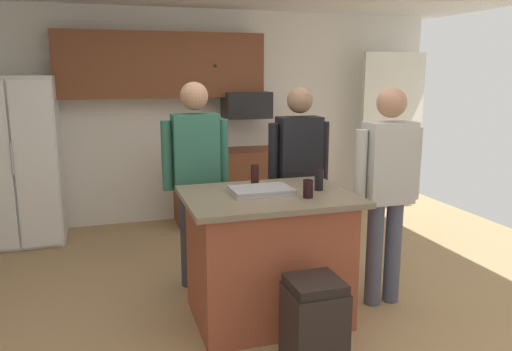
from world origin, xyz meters
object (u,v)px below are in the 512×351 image
Objects in this scene: person_guest_right at (387,182)px; tumbler_amber at (308,189)px; refrigerator at (19,161)px; person_host_foreground at (196,170)px; person_elder_center at (299,169)px; microwave_over_range at (246,105)px; serving_tray at (261,190)px; kitchen_island at (268,256)px; glass_pilsner at (319,180)px; glass_dark_ale at (255,175)px; trash_bin at (314,326)px.

tumbler_amber is (-0.73, -0.15, 0.03)m from person_guest_right.
refrigerator is 3.90m from person_guest_right.
person_host_foreground is 0.92m from person_elder_center.
refrigerator is 14.14× the size of tumbler_amber.
refrigerator is at bearing -177.40° from microwave_over_range.
refrigerator is 1.05× the size of person_elder_center.
serving_tray is (-0.63, -2.54, -0.46)m from microwave_over_range.
serving_tray is at bearing 142.07° from kitchen_island.
serving_tray reaches higher than kitchen_island.
person_guest_right is 0.57m from glass_pilsner.
glass_pilsner is at bearing -45.54° from refrigerator.
glass_dark_ale is (-0.54, -0.42, 0.06)m from person_elder_center.
person_elder_center reaches higher than kitchen_island.
glass_dark_ale is 0.53m from tumbler_amber.
glass_pilsner is (-0.12, -0.70, 0.06)m from person_elder_center.
microwave_over_range is 3.33× the size of glass_dark_ale.
serving_tray is at bearing -103.82° from microwave_over_range.
microwave_over_range is at bearing 124.19° from person_host_foreground.
glass_pilsner is (0.40, -0.01, 0.56)m from kitchen_island.
kitchen_island is 0.71× the size of person_guest_right.
serving_tray is at bearing 96.71° from trash_bin.
refrigerator reaches higher than microwave_over_range.
glass_dark_ale is 1.28m from trash_bin.
trash_bin is at bearing -108.06° from tumbler_amber.
person_host_foreground is (-0.39, 0.75, 0.54)m from kitchen_island.
glass_dark_ale is 0.38× the size of serving_tray.
serving_tray is at bearing -50.84° from refrigerator.
person_host_foreground reaches higher than kitchen_island.
person_elder_center is 0.99× the size of person_guest_right.
glass_pilsner is at bearing 18.66° from person_host_foreground.
tumbler_amber is 0.36m from serving_tray.
refrigerator is at bearing -37.39° from person_guest_right.
glass_pilsner reaches higher than kitchen_island.
tumbler_amber is at bearing 14.11° from person_guest_right.
refrigerator is 3.87m from trash_bin.
glass_pilsner is 0.26× the size of trash_bin.
kitchen_island is at bearing 179.04° from glass_pilsner.
tumbler_amber is 0.80× the size of glass_pilsner.
person_guest_right is at bearing 32.03° from person_host_foreground.
serving_tray is at bearing 174.80° from glass_pilsner.
person_guest_right is 3.94× the size of serving_tray.
trash_bin is (-0.53, -3.33, -1.15)m from microwave_over_range.
trash_bin is (-0.92, -0.71, -0.70)m from person_guest_right.
refrigerator is 3.09m from person_elder_center.
person_elder_center is at bearing -34.78° from refrigerator.
kitchen_island reaches higher than trash_bin.
person_guest_right reaches higher than person_elder_center.
trash_bin is (-0.18, -0.56, -0.74)m from tumbler_amber.
refrigerator is 1.02× the size of person_host_foreground.
person_guest_right reaches higher than tumbler_amber.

